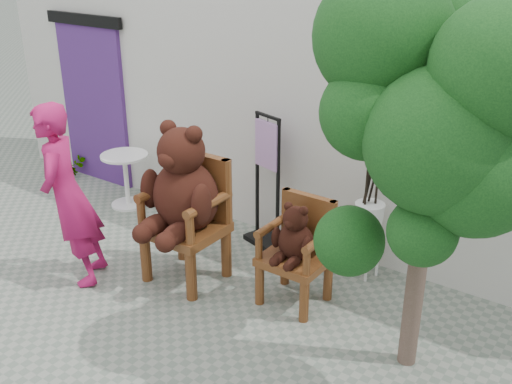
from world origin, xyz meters
TOP-DOWN VIEW (x-y plane):
  - ground_plane at (0.00, 0.00)m, footprint 60.00×60.00m
  - back_wall at (0.00, 3.10)m, footprint 9.00×1.00m
  - doorway at (-3.00, 2.58)m, footprint 1.40×0.11m
  - chair_big at (-0.16, 1.24)m, footprint 0.82×0.87m
  - chair_small at (0.97, 1.53)m, footprint 0.59×0.55m
  - person at (-1.07, 0.56)m, footprint 0.75×0.80m
  - cafe_table at (-2.00, 2.14)m, footprint 0.60×0.60m
  - display_stand at (0.07, 2.35)m, footprint 0.53×0.46m
  - stool_bucket at (1.31, 2.33)m, footprint 0.32×0.32m
  - tree at (2.22, 1.04)m, footprint 1.72×1.62m
  - potted_plant at (-3.40, 2.33)m, footprint 0.35×0.30m

SIDE VIEW (x-z plane):
  - ground_plane at x=0.00m, z-range 0.00..0.00m
  - potted_plant at x=-3.40m, z-range 0.00..0.38m
  - cafe_table at x=-2.00m, z-range 0.09..0.79m
  - display_stand at x=0.07m, z-range -0.17..1.34m
  - chair_small at x=0.97m, z-range 0.10..1.14m
  - stool_bucket at x=1.31m, z-range -0.08..1.37m
  - person at x=-1.07m, z-range 0.00..1.84m
  - chair_big at x=-0.16m, z-range 0.10..1.75m
  - doorway at x=-3.00m, z-range 0.00..2.33m
  - back_wall at x=0.00m, z-range 0.00..3.00m
  - tree at x=2.22m, z-range 0.73..3.84m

